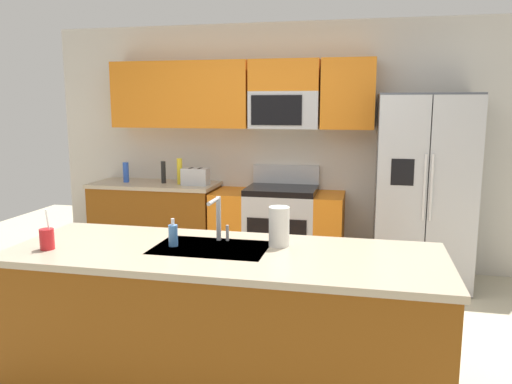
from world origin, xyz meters
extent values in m
plane|color=beige|center=(0.00, 0.00, 0.00)|extent=(9.00, 9.00, 0.00)
cube|color=beige|center=(0.00, 2.15, 1.30)|extent=(5.20, 0.10, 2.60)
cube|color=orange|center=(-1.50, 1.94, 1.85)|extent=(0.70, 0.32, 0.70)
cube|color=orange|center=(-0.75, 1.94, 1.85)|extent=(0.81, 0.32, 0.70)
cube|color=orange|center=(0.68, 1.94, 1.85)|extent=(0.53, 0.32, 0.70)
cube|color=#B7BABF|center=(0.04, 1.94, 1.69)|extent=(0.72, 0.32, 0.38)
cube|color=black|center=(-0.02, 1.78, 1.69)|extent=(0.52, 0.01, 0.30)
cube|color=orange|center=(0.04, 1.94, 2.04)|extent=(0.72, 0.32, 0.32)
cube|color=brown|center=(-1.38, 1.80, 0.43)|extent=(1.35, 0.60, 0.86)
cube|color=tan|center=(-1.38, 1.80, 0.88)|extent=(1.38, 0.63, 0.04)
cube|color=#B7BABF|center=(0.04, 1.80, 0.42)|extent=(0.72, 0.60, 0.84)
cube|color=black|center=(0.04, 1.50, 0.45)|extent=(0.60, 0.01, 0.36)
cube|color=black|center=(0.04, 1.80, 0.87)|extent=(0.72, 0.60, 0.06)
cube|color=#B7BABF|center=(0.04, 2.07, 1.00)|extent=(0.72, 0.06, 0.20)
cube|color=orange|center=(-0.50, 1.80, 0.42)|extent=(0.36, 0.60, 0.84)
cube|color=orange|center=(0.54, 1.80, 0.42)|extent=(0.28, 0.60, 0.84)
cube|color=#4C4F54|center=(1.43, 1.75, 0.93)|extent=(0.90, 0.70, 1.85)
cube|color=#B7BABF|center=(1.21, 1.38, 0.93)|extent=(0.44, 0.04, 1.81)
cube|color=#B7BABF|center=(1.66, 1.38, 0.93)|extent=(0.44, 0.04, 1.81)
cylinder|color=silver|center=(1.40, 1.35, 1.02)|extent=(0.02, 0.02, 0.60)
cylinder|color=silver|center=(1.46, 1.35, 1.02)|extent=(0.02, 0.02, 0.60)
cube|color=black|center=(1.21, 1.36, 1.15)|extent=(0.20, 0.00, 0.24)
cube|color=brown|center=(0.10, -0.57, 0.43)|extent=(2.51, 0.88, 0.86)
cube|color=tan|center=(0.10, -0.57, 0.88)|extent=(2.55, 0.92, 0.04)
cube|color=#B7BABF|center=(0.00, -0.52, 0.89)|extent=(0.68, 0.44, 0.03)
cube|color=#B7BABF|center=(-0.89, 1.75, 0.99)|extent=(0.28, 0.16, 0.18)
cube|color=black|center=(-0.94, 1.75, 1.08)|extent=(0.03, 0.11, 0.01)
cube|color=black|center=(-0.84, 1.75, 1.08)|extent=(0.03, 0.11, 0.01)
cylinder|color=black|center=(-1.27, 1.80, 1.02)|extent=(0.05, 0.05, 0.24)
cylinder|color=yellow|center=(-1.07, 1.77, 1.04)|extent=(0.06, 0.06, 0.28)
cylinder|color=blue|center=(-1.70, 1.78, 1.01)|extent=(0.06, 0.06, 0.22)
cylinder|color=#B7BABF|center=(0.00, -0.35, 1.04)|extent=(0.03, 0.03, 0.28)
cylinder|color=#B7BABF|center=(0.00, -0.45, 1.17)|extent=(0.02, 0.20, 0.02)
cylinder|color=#B7BABF|center=(0.06, -0.35, 0.95)|extent=(0.02, 0.02, 0.10)
cylinder|color=red|center=(-0.93, -0.77, 0.96)|extent=(0.08, 0.08, 0.12)
cylinder|color=white|center=(-0.92, -0.77, 1.07)|extent=(0.01, 0.03, 0.14)
cylinder|color=#4C8CD8|center=(-0.23, -0.54, 0.97)|extent=(0.06, 0.06, 0.13)
cylinder|color=white|center=(-0.23, -0.54, 1.05)|extent=(0.02, 0.02, 0.04)
cylinder|color=white|center=(0.39, -0.40, 1.02)|extent=(0.12, 0.12, 0.24)
camera|label=1|loc=(0.90, -3.33, 1.74)|focal=35.61mm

